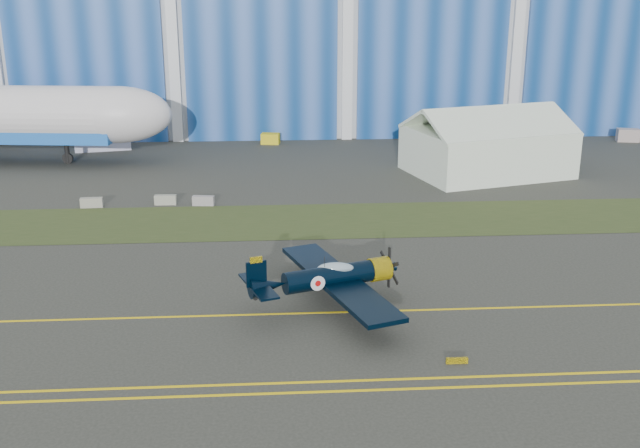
{
  "coord_description": "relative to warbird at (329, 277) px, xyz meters",
  "views": [
    {
      "loc": [
        12.2,
        -47.84,
        19.81
      ],
      "look_at": [
        15.61,
        4.84,
        2.67
      ],
      "focal_mm": 42.0,
      "sensor_mm": 36.0,
      "label": 1
    }
  ],
  "objects": [
    {
      "name": "grass_median",
      "position": [
        -15.61,
        18.16,
        -2.05
      ],
      "size": [
        260.0,
        10.0,
        0.02
      ],
      "primitive_type": "cube",
      "color": "#475128",
      "rests_on": "ground"
    },
    {
      "name": "edge_line_far",
      "position": [
        -15.61,
        -9.34,
        -2.06
      ],
      "size": [
        80.0,
        0.2,
        0.02
      ],
      "primitive_type": "cube",
      "color": "yellow",
      "rests_on": "ground"
    },
    {
      "name": "barrier_a",
      "position": [
        -20.14,
        23.57,
        -1.62
      ],
      "size": [
        2.04,
        0.75,
        0.9
      ],
      "primitive_type": "cube",
      "rotation": [
        0.0,
        0.0,
        0.08
      ],
      "color": "gray",
      "rests_on": "ground"
    },
    {
      "name": "taxiway_centreline",
      "position": [
        -15.61,
        -0.84,
        -2.06
      ],
      "size": [
        200.0,
        0.2,
        0.02
      ],
      "primitive_type": "cube",
      "color": "yellow",
      "rests_on": "ground"
    },
    {
      "name": "tent",
      "position": [
        19.63,
        33.96,
        1.62
      ],
      "size": [
        18.46,
        15.52,
        7.39
      ],
      "rotation": [
        0.0,
        0.0,
        0.28
      ],
      "color": "white",
      "rests_on": "ground"
    },
    {
      "name": "shipping_container",
      "position": [
        -24.35,
        48.88,
        -0.63
      ],
      "size": [
        7.05,
        3.95,
        2.88
      ],
      "primitive_type": "cube",
      "rotation": [
        0.0,
        0.0,
        0.2
      ],
      "color": "silver",
      "rests_on": "ground"
    },
    {
      "name": "ground",
      "position": [
        -15.61,
        4.16,
        -2.07
      ],
      "size": [
        260.0,
        260.0,
        0.0
      ],
      "primitive_type": "plane",
      "color": "#393933",
      "rests_on": "ground"
    },
    {
      "name": "gse_box",
      "position": [
        42.74,
        49.47,
        -1.25
      ],
      "size": [
        2.97,
        1.96,
        1.64
      ],
      "primitive_type": "cube",
      "rotation": [
        0.0,
        0.0,
        -0.2
      ],
      "color": "#A4938F",
      "rests_on": "ground"
    },
    {
      "name": "edge_line_near",
      "position": [
        -15.61,
        -10.34,
        -2.06
      ],
      "size": [
        80.0,
        0.2,
        0.02
      ],
      "primitive_type": "cube",
      "color": "yellow",
      "rests_on": "ground"
    },
    {
      "name": "hangar",
      "position": [
        -15.61,
        75.94,
        12.89
      ],
      "size": [
        220.0,
        45.7,
        30.0
      ],
      "color": "silver",
      "rests_on": "ground"
    },
    {
      "name": "tug",
      "position": [
        -3.65,
        50.98,
        -1.4
      ],
      "size": [
        2.5,
        1.8,
        1.34
      ],
      "primitive_type": "cube",
      "rotation": [
        0.0,
        0.0,
        -0.17
      ],
      "color": "yellow",
      "rests_on": "ground"
    },
    {
      "name": "barrier_b",
      "position": [
        -13.47,
        24.04,
        -1.62
      ],
      "size": [
        2.01,
        0.64,
        0.9
      ],
      "primitive_type": "cube",
      "rotation": [
        0.0,
        0.0,
        -0.02
      ],
      "color": "gray",
      "rests_on": "ground"
    },
    {
      "name": "guard_board_right",
      "position": [
        6.39,
        -7.84,
        -1.9
      ],
      "size": [
        1.2,
        0.15,
        0.35
      ],
      "primitive_type": "cube",
      "color": "yellow",
      "rests_on": "ground"
    },
    {
      "name": "barrier_c",
      "position": [
        -9.91,
        23.53,
        -1.62
      ],
      "size": [
        2.06,
        0.87,
        0.9
      ],
      "primitive_type": "cube",
      "rotation": [
        0.0,
        0.0,
        -0.14
      ],
      "color": "gray",
      "rests_on": "ground"
    },
    {
      "name": "warbird",
      "position": [
        0.0,
        0.0,
        0.0
      ],
      "size": [
        15.17,
        16.62,
        4.05
      ],
      "rotation": [
        0.0,
        0.0,
        0.34
      ],
      "color": "black",
      "rests_on": "ground"
    }
  ]
}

